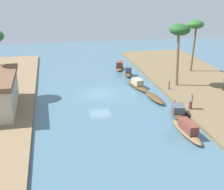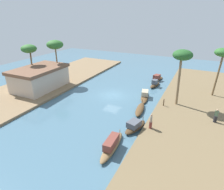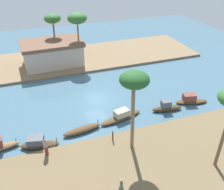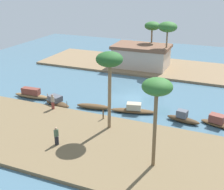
% 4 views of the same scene
% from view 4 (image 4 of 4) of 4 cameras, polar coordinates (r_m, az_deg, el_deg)
% --- Properties ---
extents(river_water, '(68.06, 68.06, 0.00)m').
position_cam_4_polar(river_water, '(39.04, 4.56, -0.12)').
color(river_water, '#476B7F').
rests_on(river_water, ground).
extents(riverbank_left, '(41.56, 11.49, 0.33)m').
position_cam_4_polar(riverbank_left, '(27.92, -4.20, -9.11)').
color(riverbank_left, brown).
rests_on(riverbank_left, ground).
extents(riverbank_right, '(41.56, 11.49, 0.33)m').
position_cam_4_polar(riverbank_right, '(51.09, 9.29, 5.12)').
color(riverbank_right, '#846B4C').
rests_on(riverbank_right, ground).
extents(sampan_downstream_large, '(4.04, 2.01, 1.21)m').
position_cam_4_polar(sampan_downstream_large, '(32.89, 19.36, -4.83)').
color(sampan_downstream_large, brown).
rests_on(sampan_downstream_large, river_water).
extents(sampan_with_red_awning, '(5.03, 1.32, 1.29)m').
position_cam_4_polar(sampan_with_red_awning, '(39.33, -14.82, 0.14)').
color(sampan_with_red_awning, brown).
rests_on(sampan_with_red_awning, river_water).
extents(sampan_open_hull, '(3.64, 1.50, 1.30)m').
position_cam_4_polar(sampan_open_hull, '(32.74, 13.17, -4.24)').
color(sampan_open_hull, '#47331E').
rests_on(sampan_open_hull, river_water).
extents(sampan_midstream, '(4.17, 1.57, 0.97)m').
position_cam_4_polar(sampan_midstream, '(35.11, -3.45, -2.17)').
color(sampan_midstream, brown).
rests_on(sampan_midstream, river_water).
extents(sampan_upstream_small, '(5.22, 2.22, 1.14)m').
position_cam_4_polar(sampan_upstream_small, '(34.09, 4.02, -2.72)').
color(sampan_upstream_small, brown).
rests_on(sampan_upstream_small, river_water).
extents(sampan_with_tall_canopy, '(3.79, 2.03, 1.19)m').
position_cam_4_polar(sampan_with_tall_canopy, '(36.40, -10.35, -1.29)').
color(sampan_with_tall_canopy, '#47331E').
rests_on(sampan_with_tall_canopy, river_water).
extents(person_on_near_bank, '(0.47, 0.47, 1.70)m').
position_cam_4_polar(person_on_near_bank, '(27.52, -10.38, -7.86)').
color(person_on_near_bank, '#232328').
rests_on(person_on_near_bank, riverbank_left).
extents(person_by_mooring, '(0.43, 0.43, 1.73)m').
position_cam_4_polar(person_by_mooring, '(34.64, -11.07, -1.43)').
color(person_by_mooring, brown).
rests_on(person_by_mooring, riverbank_left).
extents(mooring_post, '(0.14, 0.14, 0.99)m').
position_cam_4_polar(mooring_post, '(31.81, -1.67, -3.67)').
color(mooring_post, '#4C3823').
rests_on(mooring_post, riverbank_left).
extents(palm_tree_left_near, '(2.51, 2.51, 7.62)m').
position_cam_4_polar(palm_tree_left_near, '(27.94, -0.49, 6.22)').
color(palm_tree_left_near, '#7F6647').
rests_on(palm_tree_left_near, riverbank_left).
extents(palm_tree_left_far, '(2.25, 2.25, 7.29)m').
position_cam_4_polar(palm_tree_left_far, '(21.92, 8.45, 0.93)').
color(palm_tree_left_far, brown).
rests_on(palm_tree_left_far, riverbank_left).
extents(palm_tree_right_tall, '(2.89, 2.89, 7.56)m').
position_cam_4_polar(palm_tree_right_tall, '(47.88, 10.41, 12.34)').
color(palm_tree_right_tall, '#7F6647').
rests_on(palm_tree_right_tall, riverbank_right).
extents(palm_tree_right_short, '(2.58, 2.58, 7.02)m').
position_cam_4_polar(palm_tree_right_short, '(51.52, 7.59, 12.59)').
color(palm_tree_right_short, brown).
rests_on(palm_tree_right_short, riverbank_right).
extents(riverside_building, '(9.12, 6.04, 3.57)m').
position_cam_4_polar(riverside_building, '(50.22, 5.54, 7.36)').
color(riverside_building, '#C6B29E').
rests_on(riverside_building, riverbank_right).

